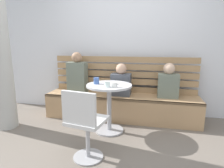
{
  "coord_description": "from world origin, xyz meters",
  "views": [
    {
      "loc": [
        0.55,
        -2.03,
        1.33
      ],
      "look_at": [
        -0.04,
        0.66,
        0.75
      ],
      "focal_mm": 30.52,
      "sensor_mm": 36.0,
      "label": 1
    }
  ],
  "objects_px": {
    "cafe_table": "(109,99)",
    "person_child_left": "(121,82)",
    "white_chair": "(84,123)",
    "cup_mug_blue": "(96,81)",
    "person_child_middle": "(168,83)",
    "cup_glass_short": "(107,84)",
    "plate_small": "(113,83)",
    "person_adult": "(77,75)",
    "cup_ceramic_white": "(114,85)",
    "booth_bench": "(121,107)"
  },
  "relations": [
    {
      "from": "cup_glass_short",
      "to": "white_chair",
      "type": "bearing_deg",
      "value": -99.38
    },
    {
      "from": "person_child_middle",
      "to": "plate_small",
      "type": "bearing_deg",
      "value": -148.79
    },
    {
      "from": "cup_glass_short",
      "to": "plate_small",
      "type": "height_order",
      "value": "cup_glass_short"
    },
    {
      "from": "cafe_table",
      "to": "person_adult",
      "type": "relative_size",
      "value": 0.99
    },
    {
      "from": "person_child_left",
      "to": "person_child_middle",
      "type": "bearing_deg",
      "value": 2.79
    },
    {
      "from": "cafe_table",
      "to": "cup_ceramic_white",
      "type": "distance_m",
      "value": 0.32
    },
    {
      "from": "person_child_left",
      "to": "cup_mug_blue",
      "type": "xyz_separation_m",
      "value": [
        -0.28,
        -0.53,
        0.1
      ]
    },
    {
      "from": "person_child_middle",
      "to": "cup_glass_short",
      "type": "height_order",
      "value": "person_child_middle"
    },
    {
      "from": "person_child_left",
      "to": "plate_small",
      "type": "bearing_deg",
      "value": -94.44
    },
    {
      "from": "booth_bench",
      "to": "cup_ceramic_white",
      "type": "distance_m",
      "value": 0.89
    },
    {
      "from": "person_child_left",
      "to": "cup_glass_short",
      "type": "distance_m",
      "value": 0.71
    },
    {
      "from": "white_chair",
      "to": "cup_mug_blue",
      "type": "height_order",
      "value": "white_chair"
    },
    {
      "from": "cup_ceramic_white",
      "to": "booth_bench",
      "type": "bearing_deg",
      "value": 92.05
    },
    {
      "from": "cafe_table",
      "to": "person_adult",
      "type": "height_order",
      "value": "person_adult"
    },
    {
      "from": "cup_glass_short",
      "to": "cup_ceramic_white",
      "type": "bearing_deg",
      "value": 7.24
    },
    {
      "from": "person_adult",
      "to": "cup_glass_short",
      "type": "height_order",
      "value": "person_adult"
    },
    {
      "from": "person_adult",
      "to": "plate_small",
      "type": "xyz_separation_m",
      "value": [
        0.79,
        -0.5,
        -0.03
      ]
    },
    {
      "from": "cup_ceramic_white",
      "to": "person_child_middle",
      "type": "bearing_deg",
      "value": 43.23
    },
    {
      "from": "person_child_middle",
      "to": "cup_ceramic_white",
      "type": "distance_m",
      "value": 1.07
    },
    {
      "from": "cup_ceramic_white",
      "to": "cup_mug_blue",
      "type": "distance_m",
      "value": 0.35
    },
    {
      "from": "person_child_left",
      "to": "cup_mug_blue",
      "type": "distance_m",
      "value": 0.61
    },
    {
      "from": "booth_bench",
      "to": "person_child_left",
      "type": "relative_size",
      "value": 4.79
    },
    {
      "from": "cup_ceramic_white",
      "to": "person_child_left",
      "type": "bearing_deg",
      "value": 92.44
    },
    {
      "from": "person_child_middle",
      "to": "cup_mug_blue",
      "type": "relative_size",
      "value": 6.14
    },
    {
      "from": "cafe_table",
      "to": "white_chair",
      "type": "xyz_separation_m",
      "value": [
        -0.09,
        -0.81,
        -0.05
      ]
    },
    {
      "from": "person_adult",
      "to": "plate_small",
      "type": "height_order",
      "value": "person_adult"
    },
    {
      "from": "booth_bench",
      "to": "person_child_left",
      "type": "distance_m",
      "value": 0.46
    },
    {
      "from": "cup_mug_blue",
      "to": "cup_glass_short",
      "type": "bearing_deg",
      "value": -39.05
    },
    {
      "from": "white_chair",
      "to": "cup_ceramic_white",
      "type": "bearing_deg",
      "value": 72.53
    },
    {
      "from": "cafe_table",
      "to": "person_child_middle",
      "type": "height_order",
      "value": "person_child_middle"
    },
    {
      "from": "cup_mug_blue",
      "to": "plate_small",
      "type": "bearing_deg",
      "value": 13.79
    },
    {
      "from": "person_child_left",
      "to": "cup_ceramic_white",
      "type": "bearing_deg",
      "value": -87.56
    },
    {
      "from": "white_chair",
      "to": "cup_mug_blue",
      "type": "xyz_separation_m",
      "value": [
        -0.1,
        0.82,
        0.32
      ]
    },
    {
      "from": "booth_bench",
      "to": "cup_ceramic_white",
      "type": "height_order",
      "value": "cup_ceramic_white"
    },
    {
      "from": "cup_glass_short",
      "to": "person_child_left",
      "type": "bearing_deg",
      "value": 84.21
    },
    {
      "from": "white_chair",
      "to": "cup_mug_blue",
      "type": "relative_size",
      "value": 8.95
    },
    {
      "from": "cup_mug_blue",
      "to": "person_child_left",
      "type": "bearing_deg",
      "value": 61.97
    },
    {
      "from": "booth_bench",
      "to": "cup_mug_blue",
      "type": "distance_m",
      "value": 0.83
    },
    {
      "from": "cup_mug_blue",
      "to": "cup_glass_short",
      "type": "relative_size",
      "value": 1.19
    },
    {
      "from": "cup_ceramic_white",
      "to": "white_chair",
      "type": "bearing_deg",
      "value": -107.47
    },
    {
      "from": "cafe_table",
      "to": "plate_small",
      "type": "relative_size",
      "value": 4.35
    },
    {
      "from": "booth_bench",
      "to": "cup_ceramic_white",
      "type": "xyz_separation_m",
      "value": [
        0.02,
        -0.69,
        0.55
      ]
    },
    {
      "from": "white_chair",
      "to": "person_adult",
      "type": "height_order",
      "value": "person_adult"
    },
    {
      "from": "cup_glass_short",
      "to": "person_child_middle",
      "type": "bearing_deg",
      "value": 40.25
    },
    {
      "from": "cafe_table",
      "to": "person_child_left",
      "type": "bearing_deg",
      "value": 80.96
    },
    {
      "from": "person_child_left",
      "to": "cup_glass_short",
      "type": "bearing_deg",
      "value": -95.79
    },
    {
      "from": "cup_ceramic_white",
      "to": "plate_small",
      "type": "distance_m",
      "value": 0.23
    },
    {
      "from": "person_child_left",
      "to": "cup_glass_short",
      "type": "xyz_separation_m",
      "value": [
        -0.07,
        -0.7,
        0.09
      ]
    },
    {
      "from": "cafe_table",
      "to": "person_child_middle",
      "type": "distance_m",
      "value": 1.07
    },
    {
      "from": "person_child_middle",
      "to": "cup_mug_blue",
      "type": "bearing_deg",
      "value": -152.33
    }
  ]
}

